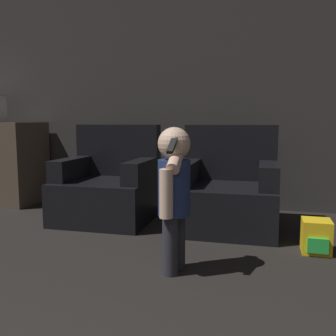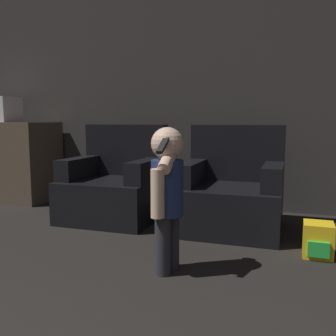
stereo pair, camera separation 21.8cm
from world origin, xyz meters
name	(u,v)px [view 2 (the right image)]	position (x,y,z in m)	size (l,w,h in m)	color
wall_back	(223,88)	(0.00, 4.50, 1.30)	(8.40, 0.05, 2.60)	#33302D
armchair_left	(115,186)	(-0.90, 3.71, 0.31)	(0.87, 0.84, 0.92)	black
armchair_right	(232,194)	(0.24, 3.71, 0.31)	(0.87, 0.83, 0.92)	black
person_toddler	(167,188)	(0.02, 2.60, 0.54)	(0.20, 0.35, 0.92)	#28282D
toy_backpack	(318,240)	(0.94, 3.20, 0.12)	(0.20, 0.22, 0.24)	yellow
kitchen_counter	(10,161)	(-2.54, 4.11, 0.47)	(1.11, 0.63, 0.94)	brown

